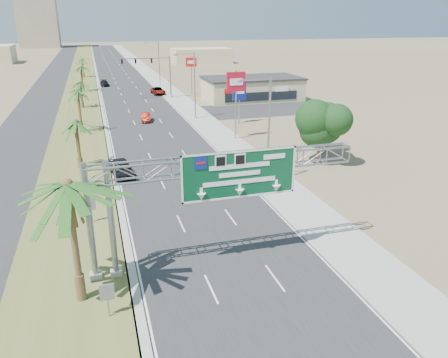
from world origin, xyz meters
name	(u,v)px	position (x,y,z in m)	size (l,w,h in m)	color
road	(120,76)	(0.00, 110.00, 0.01)	(12.00, 300.00, 0.02)	#28282B
sidewalk_right	(152,75)	(8.50, 110.00, 0.05)	(4.00, 300.00, 0.10)	#9E9B93
median_grass	(82,77)	(-10.00, 110.00, 0.06)	(7.00, 300.00, 0.12)	#54602A
opposing_road	(54,79)	(-17.00, 110.00, 0.01)	(8.00, 300.00, 0.02)	#28282B
sign_gantry	(213,174)	(-1.06, 9.93, 6.06)	(16.75, 1.24, 7.50)	gray
palm_near	(67,185)	(-9.20, 8.00, 6.93)	(5.70, 5.70, 8.35)	brown
palm_row_b	(76,123)	(-9.50, 32.00, 4.90)	(3.99, 3.99, 5.95)	brown
palm_row_c	(77,91)	(-9.50, 48.00, 5.66)	(3.99, 3.99, 6.75)	brown
palm_row_d	(80,83)	(-9.50, 66.00, 4.42)	(3.99, 3.99, 5.45)	brown
palm_row_e	(81,68)	(-9.50, 85.00, 5.09)	(3.99, 3.99, 6.15)	brown
palm_row_f	(82,59)	(-9.50, 110.00, 4.71)	(3.99, 3.99, 5.75)	brown
streetlight_near	(267,137)	(7.30, 22.00, 4.69)	(3.27, 0.44, 10.00)	gray
streetlight_mid	(194,89)	(7.30, 52.00, 4.69)	(3.27, 0.44, 10.00)	gray
streetlight_far	(158,66)	(7.30, 88.00, 4.69)	(3.27, 0.44, 10.00)	gray
signal_mast	(160,73)	(5.17, 71.97, 4.85)	(10.28, 0.71, 8.00)	gray
store_building	(252,89)	(22.00, 66.00, 2.00)	(18.00, 10.00, 4.00)	#CCB88A
oak_near	(321,123)	(15.00, 26.00, 4.53)	(4.50, 4.50, 6.80)	brown
oak_far	(327,120)	(18.00, 30.00, 3.82)	(3.50, 3.50, 5.60)	brown
median_signback_a	(107,295)	(-7.80, 6.00, 1.45)	(0.75, 0.08, 2.08)	gray
median_signback_b	(91,206)	(-8.50, 18.00, 1.45)	(0.75, 0.08, 2.08)	gray
tower_distant	(37,13)	(-32.00, 250.00, 17.50)	(20.00, 16.00, 35.00)	gray
building_distant_right	(201,56)	(30.00, 140.00, 2.50)	(20.00, 12.00, 5.00)	#CCB88A
car_left_lane	(122,169)	(-5.50, 28.14, 0.83)	(1.97, 4.90, 1.67)	black
car_mid_lane	(146,117)	(-0.17, 52.50, 0.64)	(1.36, 3.90, 1.28)	maroon
car_right_lane	(158,91)	(5.40, 77.19, 0.71)	(2.35, 5.09, 1.41)	gray
car_far	(104,83)	(-4.82, 92.62, 0.65)	(1.81, 4.46, 1.29)	black
pole_sign_red_near	(236,86)	(9.73, 38.56, 6.90)	(2.40, 0.38, 8.79)	gray
pole_sign_blue	(239,91)	(13.00, 46.91, 4.80)	(2.01, 0.40, 6.71)	gray
pole_sign_red_far	(191,65)	(12.14, 75.21, 5.95)	(2.22, 0.69, 7.58)	gray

